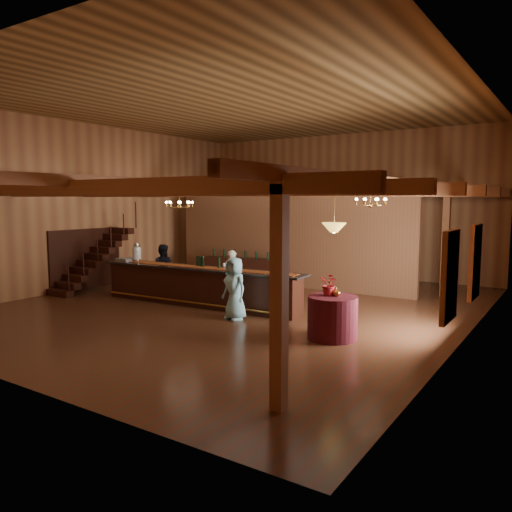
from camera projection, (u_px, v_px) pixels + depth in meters
The scene contains 31 objects.
floor at pixel (241, 305), 14.15m from camera, with size 14.00×14.00×0.00m, color #43291A.
ceiling at pixel (240, 106), 13.52m from camera, with size 14.00×14.00×0.00m, color #AC8146.
wall_back at pixel (342, 205), 19.65m from camera, with size 12.00×0.10×5.50m, color #B37947.
wall_left at pixel (98, 206), 17.11m from camera, with size 0.10×14.00×5.50m, color #B37947.
wall_right at pixel (472, 211), 10.57m from camera, with size 0.10×14.00×5.50m, color #B37947.
beam_grid at pixel (251, 190), 14.20m from camera, with size 11.90×13.90×0.39m.
support_posts at pixel (230, 251), 13.55m from camera, with size 9.20×10.20×3.20m.
partition_wall at pixel (287, 241), 17.16m from camera, with size 9.00×0.18×3.10m, color brown.
window_right_front at pixel (450, 276), 9.41m from camera, with size 0.12×1.05×1.75m, color white.
window_right_back at pixel (475, 262), 11.57m from camera, with size 0.12×1.05×1.75m, color white.
staircase at pixel (92, 260), 16.39m from camera, with size 1.00×2.80×2.00m.
backroom_boxes at pixel (318, 265), 18.82m from camera, with size 4.10×0.60×1.10m.
tasting_bar at pixel (199, 286), 14.09m from camera, with size 6.56×1.16×1.10m.
beverage_dispenser at pixel (137, 252), 15.24m from camera, with size 0.26×0.26×0.60m.
glass_rack_tray at pixel (127, 260), 15.35m from camera, with size 0.50×0.50×0.10m, color gray.
raffle_drum at pixel (280, 268), 12.66m from camera, with size 0.34×0.24×0.30m.
bar_bottle_0 at pixel (198, 261), 14.19m from camera, with size 0.07×0.07×0.30m, color black.
bar_bottle_1 at pixel (201, 261), 14.13m from camera, with size 0.07×0.07×0.30m, color black.
bar_bottle_2 at pixel (203, 262), 14.09m from camera, with size 0.07×0.07×0.30m, color black.
bar_bottle_3 at pixel (219, 263), 13.81m from camera, with size 0.07×0.07×0.30m, color black.
backbar_shelf at pixel (245, 271), 17.66m from camera, with size 3.21×0.50×0.90m, color black.
round_table at pixel (332, 317), 10.71m from camera, with size 1.07×1.07×0.93m, color #4E111B.
chandelier_left at pixel (179, 204), 14.69m from camera, with size 0.80×0.80×0.51m.
chandelier_right at pixel (371, 201), 12.49m from camera, with size 0.80×0.80×0.42m.
pendant_lamp at pixel (334, 227), 10.49m from camera, with size 0.52×0.52×0.90m.
bartender at pixel (232, 276), 14.40m from camera, with size 0.56×0.37×1.54m, color silver.
staff_second at pixel (163, 269), 15.91m from camera, with size 0.76×0.59×1.57m, color black.
guest at pixel (235, 288), 12.39m from camera, with size 0.77×0.50×1.57m, color #8BD4E6.
floor_plant at pixel (384, 273), 15.66m from camera, with size 0.76×0.61×1.38m, color #2B4C25.
table_flowers at pixel (330, 284), 10.71m from camera, with size 0.45×0.39×0.50m, color #AA1D22.
table_vase at pixel (336, 289), 10.66m from camera, with size 0.15×0.15×0.30m, color #AB7931.
Camera 1 is at (7.98, -11.39, 3.00)m, focal length 35.00 mm.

